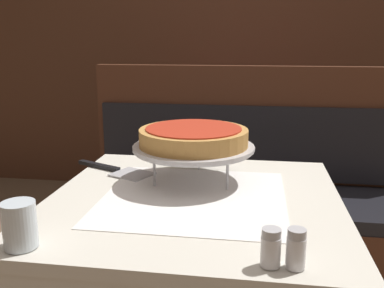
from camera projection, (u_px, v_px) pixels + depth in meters
The scene contains 12 objects.
dining_table_front at pixel (194, 237), 1.18m from camera, with size 0.78×0.78×0.76m.
dining_table_rear at pixel (240, 118), 2.78m from camera, with size 0.84×0.84×0.77m.
booth_bench at pixel (248, 224), 2.05m from camera, with size 1.57×0.51×1.05m.
back_wall_panel at pixel (237, 36), 3.17m from camera, with size 6.00×0.04×2.40m, color #4C2D1E.
pizza_pan_stand at pixel (194, 149), 1.25m from camera, with size 0.36×0.36×0.11m.
deep_dish_pizza at pixel (194, 136), 1.25m from camera, with size 0.32×0.32×0.05m.
pizza_server at pixel (116, 170), 1.37m from camera, with size 0.29×0.17×0.01m.
water_glass_near at pixel (20, 225), 0.86m from camera, with size 0.07×0.07×0.10m.
salt_shaker at pixel (271, 248), 0.79m from camera, with size 0.04×0.04×0.07m.
pepper_shaker at pixel (296, 249), 0.78m from camera, with size 0.04×0.04×0.08m.
napkin_holder at pixel (210, 149), 1.47m from camera, with size 0.10×0.05×0.09m.
condiment_caddy at pixel (235, 98), 2.76m from camera, with size 0.13×0.13×0.16m.
Camera 1 is at (0.16, -1.07, 1.17)m, focal length 40.00 mm.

